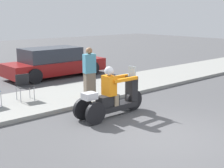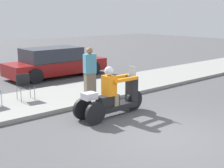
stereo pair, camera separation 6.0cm
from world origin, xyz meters
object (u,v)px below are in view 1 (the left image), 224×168
(spectator_far_back, at_px, (89,73))
(folding_chair_set_back, at_px, (24,84))
(parked_car_lot_left, at_px, (54,63))
(motorcycle_trike, at_px, (112,98))

(spectator_far_back, bearing_deg, folding_chair_set_back, 150.56)
(folding_chair_set_back, height_order, parked_car_lot_left, parked_car_lot_left)
(motorcycle_trike, height_order, spectator_far_back, spectator_far_back)
(motorcycle_trike, height_order, parked_car_lot_left, motorcycle_trike)
(motorcycle_trike, height_order, folding_chair_set_back, motorcycle_trike)
(spectator_far_back, relative_size, folding_chair_set_back, 2.01)
(motorcycle_trike, bearing_deg, parked_car_lot_left, 73.59)
(parked_car_lot_left, bearing_deg, spectator_far_back, -105.65)
(motorcycle_trike, bearing_deg, spectator_far_back, 71.80)
(spectator_far_back, xyz_separation_m, parked_car_lot_left, (1.21, 4.32, -0.27))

